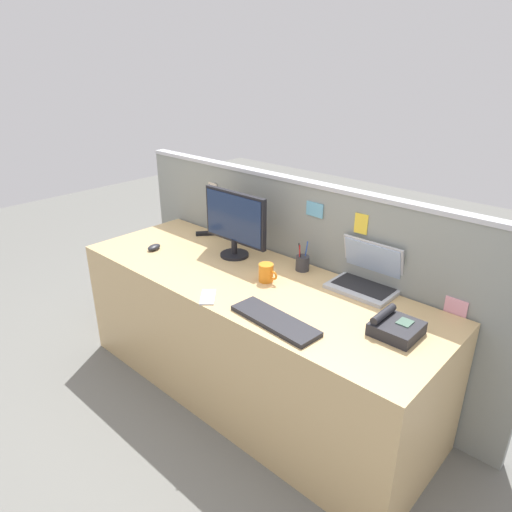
% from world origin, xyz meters
% --- Properties ---
extents(ground_plane, '(10.00, 10.00, 0.00)m').
position_xyz_m(ground_plane, '(0.00, 0.00, 0.00)').
color(ground_plane, slate).
extents(desk, '(2.20, 0.76, 0.76)m').
position_xyz_m(desk, '(0.00, 0.00, 0.38)').
color(desk, tan).
rests_on(desk, ground_plane).
extents(cubicle_divider, '(2.66, 0.08, 1.24)m').
position_xyz_m(cubicle_divider, '(0.00, 0.42, 0.62)').
color(cubicle_divider, gray).
rests_on(cubicle_divider, ground_plane).
extents(desktop_monitor, '(0.47, 0.17, 0.40)m').
position_xyz_m(desktop_monitor, '(-0.29, 0.18, 0.98)').
color(desktop_monitor, black).
rests_on(desktop_monitor, desk).
extents(laptop, '(0.34, 0.24, 0.25)m').
position_xyz_m(laptop, '(0.53, 0.34, 0.82)').
color(laptop, '#B2B5BC').
rests_on(laptop, desk).
extents(desk_phone, '(0.19, 0.20, 0.09)m').
position_xyz_m(desk_phone, '(0.85, 0.03, 0.79)').
color(desk_phone, '#232328').
rests_on(desk_phone, desk).
extents(keyboard_main, '(0.46, 0.18, 0.02)m').
position_xyz_m(keyboard_main, '(0.40, -0.25, 0.77)').
color(keyboard_main, '#232328').
rests_on(keyboard_main, desk).
extents(computer_mouse_right_hand, '(0.08, 0.11, 0.03)m').
position_xyz_m(computer_mouse_right_hand, '(-0.73, -0.11, 0.77)').
color(computer_mouse_right_hand, '#232328').
rests_on(computer_mouse_right_hand, desk).
extents(pen_cup, '(0.08, 0.08, 0.18)m').
position_xyz_m(pen_cup, '(0.14, 0.28, 0.80)').
color(pen_cup, '#333338').
rests_on(pen_cup, desk).
extents(cell_phone_white_slab, '(0.16, 0.16, 0.01)m').
position_xyz_m(cell_phone_white_slab, '(-0.01, -0.30, 0.76)').
color(cell_phone_white_slab, silver).
rests_on(cell_phone_white_slab, desk).
extents(tv_remote, '(0.14, 0.16, 0.02)m').
position_xyz_m(tv_remote, '(-0.68, 0.30, 0.77)').
color(tv_remote, black).
rests_on(tv_remote, desk).
extents(coffee_mug, '(0.12, 0.08, 0.10)m').
position_xyz_m(coffee_mug, '(0.09, 0.04, 0.81)').
color(coffee_mug, orange).
rests_on(coffee_mug, desk).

